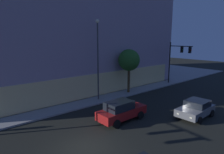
# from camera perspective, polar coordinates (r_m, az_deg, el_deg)

# --- Properties ---
(ground_plane) EXTENTS (120.00, 120.00, 0.00)m
(ground_plane) POSITION_cam_1_polar(r_m,az_deg,el_deg) (13.87, -7.84, -19.88)
(ground_plane) COLOR black
(modern_building) EXTENTS (29.39, 22.77, 19.44)m
(modern_building) POSITION_cam_1_polar(r_m,az_deg,el_deg) (33.84, -14.72, 15.00)
(modern_building) COLOR #4C4C51
(modern_building) RESTS_ON ground
(traffic_light_far_corner) EXTENTS (0.37, 3.79, 6.44)m
(traffic_light_far_corner) POSITION_cam_1_polar(r_m,az_deg,el_deg) (31.68, 18.50, 5.94)
(traffic_light_far_corner) COLOR black
(traffic_light_far_corner) RESTS_ON sidewalk_corner
(street_lamp_sidewalk) EXTENTS (0.44, 0.44, 9.06)m
(street_lamp_sidewalk) POSITION_cam_1_polar(r_m,az_deg,el_deg) (22.10, -4.14, 7.47)
(street_lamp_sidewalk) COLOR #414141
(street_lamp_sidewalk) RESTS_ON sidewalk_corner
(sidewalk_tree) EXTENTS (2.79, 2.79, 5.66)m
(sidewalk_tree) POSITION_cam_1_polar(r_m,az_deg,el_deg) (25.42, 4.97, 4.84)
(sidewalk_tree) COLOR brown
(sidewalk_tree) RESTS_ON sidewalk_corner
(car_red) EXTENTS (4.67, 2.03, 1.81)m
(car_red) POSITION_cam_1_polar(r_m,az_deg,el_deg) (17.46, 2.70, -9.72)
(car_red) COLOR maroon
(car_red) RESTS_ON ground
(car_grey) EXTENTS (4.08, 2.28, 1.54)m
(car_grey) POSITION_cam_1_polar(r_m,az_deg,el_deg) (19.85, 23.15, -8.42)
(car_grey) COLOR slate
(car_grey) RESTS_ON ground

